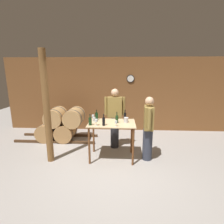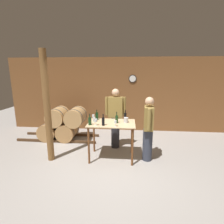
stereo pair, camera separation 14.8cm
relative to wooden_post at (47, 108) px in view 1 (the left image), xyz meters
The scene contains 17 objects.
ground_plane 2.14m from the wooden_post, 11.79° to the right, with size 14.00×14.00×0.00m, color #9E9993.
back_wall 3.00m from the wooden_post, 57.16° to the left, with size 8.40×0.08×2.70m.
barrel_rack 1.62m from the wooden_post, 97.77° to the left, with size 2.58×0.75×1.07m.
tasting_table 1.65m from the wooden_post, ahead, with size 1.16×0.78×0.95m.
wooden_post is the anchor object (origin of this frame).
wine_bottle_far_left 1.07m from the wooden_post, ahead, with size 0.08×0.08×0.27m.
wine_bottle_left 1.25m from the wooden_post, 22.91° to the left, with size 0.08×0.08×0.27m.
wine_bottle_center 1.38m from the wooden_post, ahead, with size 0.07×0.07×0.28m.
wine_bottle_right 1.69m from the wooden_post, ahead, with size 0.07×0.07×0.28m.
wine_bottle_far_right 1.95m from the wooden_post, 15.26° to the left, with size 0.07×0.07×0.26m.
wine_glass_near_left 1.14m from the wooden_post, 20.07° to the left, with size 0.07×0.07×0.16m.
wine_glass_near_center 1.15m from the wooden_post, 12.19° to the left, with size 0.06×0.06×0.13m.
wine_glass_near_right 1.21m from the wooden_post, ahead, with size 0.07×0.07×0.16m.
wine_glass_far_side 1.67m from the wooden_post, ahead, with size 0.06×0.06×0.14m.
ice_bucket 1.93m from the wooden_post, ahead, with size 0.11×0.11×0.13m.
person_host 1.86m from the wooden_post, 29.76° to the left, with size 0.59×0.24×1.73m.
person_visitor_with_scarf 2.49m from the wooden_post, ahead, with size 0.25×0.59×1.61m.
Camera 1 is at (0.13, -3.60, 2.20)m, focal length 28.00 mm.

